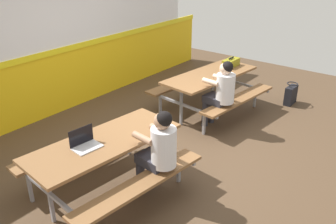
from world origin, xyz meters
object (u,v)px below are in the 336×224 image
(picnic_table_left, at_px, (105,152))
(laptop_silver, at_px, (85,143))
(picnic_table_right, at_px, (210,83))
(toolbox_grey, at_px, (231,63))
(student_nearer, at_px, (159,148))
(tote_bag_bright, at_px, (291,95))
(student_further, at_px, (221,90))

(picnic_table_left, bearing_deg, laptop_silver, 165.10)
(picnic_table_right, xyz_separation_m, toolbox_grey, (0.62, -0.07, 0.24))
(picnic_table_right, bearing_deg, student_nearer, -160.82)
(tote_bag_bright, bearing_deg, toolbox_grey, 123.62)
(student_nearer, bearing_deg, student_further, 10.32)
(laptop_silver, relative_size, toolbox_grey, 0.85)
(picnic_table_right, bearing_deg, laptop_silver, -175.71)
(student_further, distance_m, toolbox_grey, 1.19)
(tote_bag_bright, bearing_deg, student_nearer, 177.24)
(laptop_silver, height_order, tote_bag_bright, laptop_silver)
(student_nearer, distance_m, toolbox_grey, 3.28)
(student_nearer, height_order, tote_bag_bright, student_nearer)
(laptop_silver, bearing_deg, tote_bag_bright, -10.83)
(laptop_silver, distance_m, tote_bag_bright, 4.51)
(picnic_table_right, relative_size, laptop_silver, 5.81)
(laptop_silver, distance_m, toolbox_grey, 3.73)
(tote_bag_bright, bearing_deg, picnic_table_left, 169.40)
(picnic_table_left, relative_size, picnic_table_right, 1.00)
(picnic_table_left, height_order, tote_bag_bright, picnic_table_left)
(student_further, bearing_deg, picnic_table_left, 174.86)
(student_further, bearing_deg, picnic_table_right, 46.97)
(picnic_table_right, relative_size, student_nearer, 1.64)
(picnic_table_left, height_order, toolbox_grey, toolbox_grey)
(picnic_table_right, bearing_deg, toolbox_grey, -6.03)
(student_further, relative_size, laptop_silver, 3.54)
(picnic_table_right, relative_size, tote_bag_bright, 4.61)
(picnic_table_right, relative_size, student_further, 1.64)
(picnic_table_left, relative_size, laptop_silver, 5.81)
(picnic_table_right, xyz_separation_m, student_further, (-0.48, -0.51, 0.13))
(picnic_table_right, xyz_separation_m, tote_bag_bright, (1.29, -1.07, -0.38))
(picnic_table_left, relative_size, tote_bag_bright, 4.61)
(toolbox_grey, xyz_separation_m, tote_bag_bright, (0.67, -1.01, -0.62))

